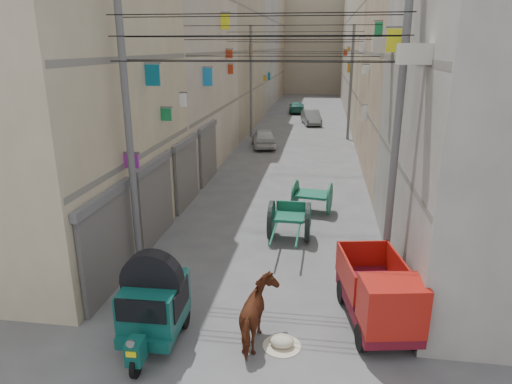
% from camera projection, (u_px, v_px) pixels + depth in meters
% --- Properties ---
extents(building_row_left, '(8.00, 62.00, 14.00)m').
position_uv_depth(building_row_left, '(211.00, 47.00, 39.09)').
color(building_row_left, '#BDB18F').
rests_on(building_row_left, ground).
extents(building_row_right, '(8.00, 62.00, 14.00)m').
position_uv_depth(building_row_right, '(404.00, 48.00, 36.90)').
color(building_row_right, '#A4A09A').
rests_on(building_row_right, ground).
extents(end_cap_building, '(22.00, 10.00, 13.00)m').
position_uv_depth(end_cap_building, '(314.00, 47.00, 68.02)').
color(end_cap_building, gray).
rests_on(end_cap_building, ground).
extents(shutters_left, '(0.18, 14.40, 2.88)m').
position_uv_depth(shutters_left, '(173.00, 183.00, 17.66)').
color(shutters_left, '#454549').
rests_on(shutters_left, ground).
extents(signboards, '(8.22, 40.52, 5.67)m').
position_uv_depth(signboards, '(294.00, 101.00, 27.17)').
color(signboards, white).
rests_on(signboards, ground).
extents(ac_units, '(0.70, 6.55, 3.35)m').
position_uv_depth(ac_units, '(400.00, 12.00, 12.26)').
color(ac_units, '#BCB8A9').
rests_on(ac_units, ground).
extents(utility_poles, '(7.40, 22.20, 8.00)m').
position_uv_depth(utility_poles, '(288.00, 100.00, 22.60)').
color(utility_poles, '#5A5A5C').
rests_on(utility_poles, ground).
extents(overhead_cables, '(7.40, 22.52, 1.12)m').
position_uv_depth(overhead_cables, '(285.00, 41.00, 19.31)').
color(overhead_cables, black).
rests_on(overhead_cables, ground).
extents(auto_rickshaw, '(1.43, 2.45, 1.71)m').
position_uv_depth(auto_rickshaw, '(154.00, 302.00, 10.37)').
color(auto_rickshaw, black).
rests_on(auto_rickshaw, ground).
extents(tonga_cart, '(1.51, 3.10, 1.39)m').
position_uv_depth(tonga_cart, '(289.00, 220.00, 16.01)').
color(tonga_cart, black).
rests_on(tonga_cart, ground).
extents(mini_truck, '(1.90, 3.28, 1.73)m').
position_uv_depth(mini_truck, '(381.00, 301.00, 10.73)').
color(mini_truck, black).
rests_on(mini_truck, ground).
extents(second_cart, '(1.69, 1.55, 1.33)m').
position_uv_depth(second_cart, '(312.00, 196.00, 18.66)').
color(second_cart, '#14573F').
rests_on(second_cart, ground).
extents(feed_sack, '(0.55, 0.44, 0.28)m').
position_uv_depth(feed_sack, '(282.00, 341.00, 10.41)').
color(feed_sack, beige).
rests_on(feed_sack, ground).
extents(horse, '(0.79, 1.73, 1.46)m').
position_uv_depth(horse, '(259.00, 315.00, 10.37)').
color(horse, maroon).
rests_on(horse, ground).
extents(distant_car_white, '(2.22, 3.94, 1.26)m').
position_uv_depth(distant_car_white, '(264.00, 138.00, 30.92)').
color(distant_car_white, silver).
rests_on(distant_car_white, ground).
extents(distant_car_grey, '(2.04, 3.97, 1.25)m').
position_uv_depth(distant_car_grey, '(311.00, 117.00, 39.90)').
color(distant_car_grey, '#565B59').
rests_on(distant_car_grey, ground).
extents(distant_car_green, '(1.77, 3.89, 1.10)m').
position_uv_depth(distant_car_green, '(297.00, 107.00, 47.01)').
color(distant_car_green, '#226355').
rests_on(distant_car_green, ground).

